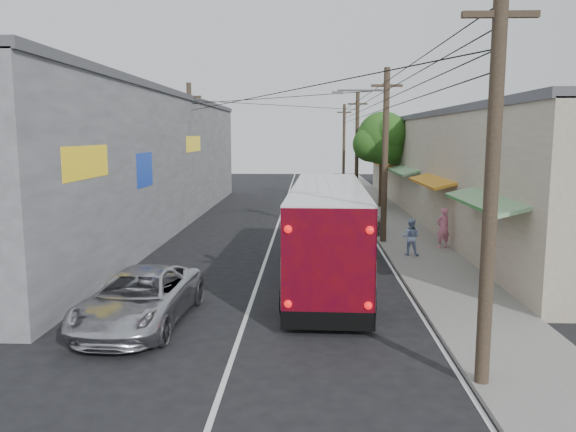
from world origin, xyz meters
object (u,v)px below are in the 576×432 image
at_px(parked_suv, 347,213).
at_px(parked_car_far, 342,195).
at_px(coach_bus, 328,231).
at_px(pedestrian_near, 443,228).
at_px(parked_car_mid, 346,204).
at_px(pedestrian_far, 411,237).
at_px(jeepney, 140,298).

bearing_deg(parked_suv, parked_car_far, 81.19).
xyz_separation_m(coach_bus, pedestrian_near, (5.21, 5.09, -0.70)).
relative_size(parked_car_far, pedestrian_near, 2.64).
height_order(parked_suv, pedestrian_near, pedestrian_near).
xyz_separation_m(parked_car_mid, parked_car_far, (0.12, 5.24, 0.05)).
xyz_separation_m(coach_bus, pedestrian_far, (3.52, 3.50, -0.84)).
xyz_separation_m(jeepney, parked_car_mid, (6.79, 20.57, 0.00)).
height_order(coach_bus, parked_car_far, coach_bus).
bearing_deg(pedestrian_near, coach_bus, 22.40).
distance_m(parked_car_mid, pedestrian_near, 11.08).
bearing_deg(parked_car_far, jeepney, -109.04).
bearing_deg(jeepney, coach_bus, 47.35).
height_order(coach_bus, pedestrian_near, coach_bus).
distance_m(jeepney, parked_car_mid, 21.67).
bearing_deg(coach_bus, parked_suv, 84.07).
bearing_deg(coach_bus, pedestrian_far, 46.58).
distance_m(coach_bus, parked_car_mid, 15.69).
bearing_deg(pedestrian_near, jeepney, 22.34).
bearing_deg(parked_suv, pedestrian_far, -79.78).
xyz_separation_m(jeepney, pedestrian_far, (8.67, 8.50, 0.15)).
xyz_separation_m(jeepney, parked_car_far, (6.92, 25.81, 0.05)).
bearing_deg(jeepney, pedestrian_near, 47.41).
relative_size(parked_suv, pedestrian_far, 4.11).
height_order(parked_car_mid, pedestrian_far, pedestrian_far).
distance_m(parked_suv, parked_car_far, 10.41).
height_order(coach_bus, jeepney, coach_bus).
xyz_separation_m(parked_suv, pedestrian_near, (3.80, -5.33, 0.11)).
relative_size(parked_suv, parked_car_far, 1.32).
distance_m(parked_car_mid, parked_car_far, 5.24).
relative_size(jeepney, parked_suv, 0.84).
bearing_deg(jeepney, parked_suv, 70.13).
bearing_deg(jeepney, pedestrian_far, 47.61).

